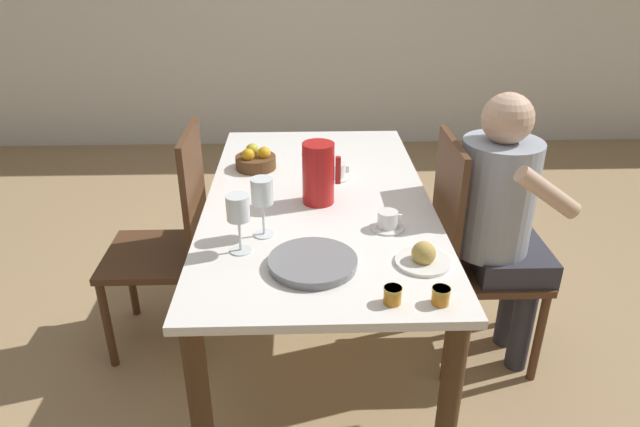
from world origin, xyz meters
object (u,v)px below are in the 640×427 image
chair_opposite (172,239)px  person_seated (502,214)px  serving_tray (313,263)px  bread_plate (423,257)px  wine_glass_water (262,194)px  fruit_bowl (256,160)px  jam_jar_red (393,294)px  teacup_across (337,172)px  chair_person_side (470,251)px  wine_glass_juice (238,211)px  red_pitcher (319,173)px  teacup_near_person (388,221)px  jam_jar_amber (441,295)px

chair_opposite → person_seated: size_ratio=0.84×
serving_tray → bread_plate: 0.36m
wine_glass_water → fruit_bowl: 0.65m
jam_jar_red → fruit_bowl: size_ratio=0.30×
teacup_across → person_seated: bearing=-25.8°
chair_person_side → teacup_across: size_ratio=7.94×
chair_opposite → bread_plate: 1.14m
serving_tray → wine_glass_juice: bearing=155.9°
chair_opposite → wine_glass_water: chair_opposite is taller
red_pitcher → chair_opposite: bearing=170.2°
teacup_near_person → jam_jar_amber: size_ratio=2.31×
fruit_bowl → jam_jar_amber: bearing=-60.4°
serving_tray → person_seated: bearing=29.2°
jam_jar_amber → red_pitcher: bearing=115.2°
wine_glass_juice → red_pitcher: bearing=53.7°
jam_jar_amber → jam_jar_red: 0.14m
wine_glass_water → bread_plate: 0.58m
serving_tray → fruit_bowl: (-0.24, 0.85, 0.02)m
wine_glass_water → jam_jar_red: size_ratio=3.96×
chair_person_side → fruit_bowl: chair_person_side is taller
teacup_across → jam_jar_red: 0.94m
chair_person_side → jam_jar_red: bearing=-33.5°
person_seated → wine_glass_water: person_seated is taller
chair_person_side → wine_glass_water: 0.94m
red_pitcher → serving_tray: size_ratio=0.85×
red_pitcher → wine_glass_juice: 0.47m
red_pitcher → jam_jar_red: 0.72m
chair_person_side → serving_tray: chair_person_side is taller
serving_tray → bread_plate: (0.36, 0.01, 0.01)m
chair_opposite → teacup_across: 0.77m
person_seated → teacup_near_person: size_ratio=9.43×
jam_jar_amber → chair_person_side: bearing=66.0°
person_seated → serving_tray: size_ratio=4.12×
chair_opposite → wine_glass_juice: (0.35, -0.48, 0.37)m
bread_plate → jam_jar_red: 0.25m
bread_plate → jam_jar_amber: (0.01, -0.22, 0.01)m
person_seated → red_pitcher: person_seated is taller
red_pitcher → wine_glass_juice: size_ratio=1.19×
wine_glass_juice → teacup_across: bearing=59.7°
serving_tray → teacup_across: bearing=80.4°
red_pitcher → wine_glass_water: size_ratio=1.13×
chair_opposite → red_pitcher: (0.63, -0.11, 0.34)m
fruit_bowl → teacup_near_person: bearing=-49.2°
chair_opposite → wine_glass_juice: bearing=-143.9°
chair_person_side → jam_jar_amber: chair_person_side is taller
chair_person_side → person_seated: person_seated is taller
bread_plate → jam_jar_red: size_ratio=3.32×
chair_person_side → bread_plate: (-0.30, -0.44, 0.24)m
chair_person_side → wine_glass_juice: size_ratio=4.86×
person_seated → bread_plate: bearing=-44.0°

